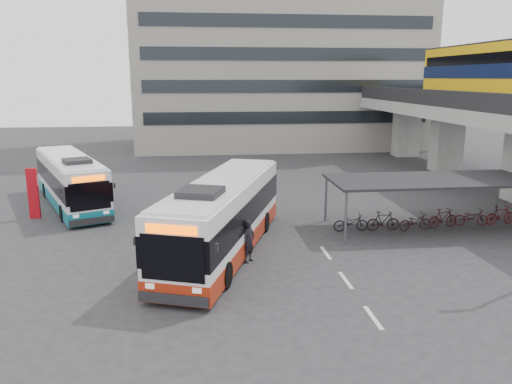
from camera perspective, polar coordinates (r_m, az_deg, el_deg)
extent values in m
plane|color=#28282B|center=(21.47, 1.44, -7.24)|extent=(120.00, 120.00, 0.00)
cube|color=gray|center=(43.12, 20.95, 5.29)|extent=(2.20, 1.60, 4.60)
cube|color=gray|center=(50.31, 16.79, 6.57)|extent=(2.20, 1.60, 4.60)
cube|color=gray|center=(37.68, 25.47, 8.12)|extent=(8.00, 32.00, 0.90)
cube|color=black|center=(35.80, 20.45, 9.98)|extent=(0.35, 32.00, 1.10)
cylinder|color=#595B60|center=(26.34, 7.99, -0.81)|extent=(0.12, 0.12, 2.40)
cylinder|color=#595B60|center=(30.19, 25.92, -0.24)|extent=(0.12, 0.12, 2.40)
cylinder|color=#595B60|center=(22.99, 10.22, -2.93)|extent=(0.12, 0.12, 2.40)
cube|color=black|center=(26.07, 19.35, 1.31)|extent=(10.00, 4.00, 0.12)
imported|color=black|center=(25.08, 10.73, -3.39)|extent=(1.71, 0.60, 0.90)
imported|color=black|center=(25.58, 14.17, -3.13)|extent=(1.66, 0.47, 1.00)
imported|color=black|center=(26.19, 17.44, -3.07)|extent=(1.72, 0.60, 0.90)
imported|color=black|center=(26.86, 20.57, -2.80)|extent=(1.66, 0.47, 1.00)
imported|color=#350C0F|center=(27.64, 23.52, -2.74)|extent=(1.71, 0.60, 0.90)
imported|color=#3F0C0F|center=(28.45, 26.33, -2.48)|extent=(1.66, 0.47, 1.00)
cube|color=gray|center=(56.87, 2.50, 18.07)|extent=(30.00, 15.00, 25.00)
cube|color=beige|center=(16.67, 13.24, -13.79)|extent=(0.15, 1.60, 0.01)
cube|color=beige|center=(19.25, 10.22, -9.89)|extent=(0.15, 1.60, 0.01)
cube|color=beige|center=(21.93, 7.97, -6.90)|extent=(0.15, 1.60, 0.01)
cube|color=white|center=(21.45, -3.74, -2.36)|extent=(6.13, 11.71, 2.65)
cube|color=#98230D|center=(21.80, -3.69, -5.47)|extent=(6.18, 11.76, 0.72)
cube|color=black|center=(21.42, -3.75, -2.05)|extent=(6.20, 11.75, 1.11)
cube|color=#FF5500|center=(15.95, -9.67, -4.26)|extent=(1.65, 0.64, 0.29)
cube|color=black|center=(18.41, -6.34, -0.06)|extent=(1.90, 1.94, 0.27)
cylinder|color=black|center=(18.92, -10.26, -8.74)|extent=(0.59, 1.00, 0.96)
cylinder|color=black|center=(24.55, 1.01, -3.45)|extent=(0.59, 1.00, 0.96)
cube|color=white|center=(31.32, -20.47, 1.47)|extent=(6.30, 10.66, 2.44)
cube|color=#0D6A7D|center=(31.55, -20.31, -0.54)|extent=(6.35, 10.71, 0.66)
cube|color=black|center=(31.30, -20.49, 1.67)|extent=(6.36, 10.70, 1.02)
cube|color=#FF5500|center=(26.00, -18.60, 1.44)|extent=(1.48, 0.70, 0.27)
cube|color=black|center=(28.49, -19.77, 3.35)|extent=(1.81, 1.84, 0.25)
cylinder|color=black|center=(28.13, -21.18, -2.28)|extent=(0.60, 0.92, 0.89)
cylinder|color=black|center=(34.60, -19.47, 0.58)|extent=(0.60, 0.92, 0.89)
imported|color=black|center=(20.44, -0.83, -5.62)|extent=(0.75, 0.78, 1.80)
cube|color=#A70A13|center=(29.17, -24.10, -0.14)|extent=(0.55, 0.19, 2.74)
cube|color=white|center=(29.03, -24.23, 1.23)|extent=(0.59, 0.07, 0.55)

